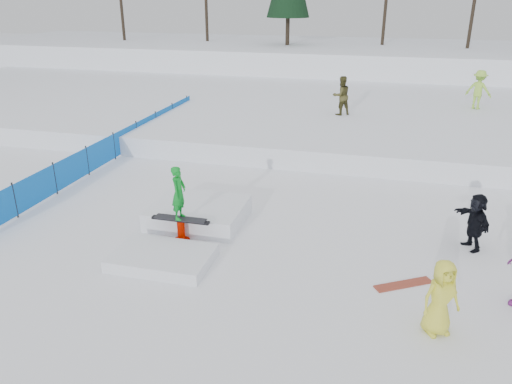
% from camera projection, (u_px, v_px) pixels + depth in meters
% --- Properties ---
extents(ground, '(120.00, 120.00, 0.00)m').
position_uv_depth(ground, '(216.00, 260.00, 12.42)').
color(ground, white).
extents(snow_berm, '(60.00, 14.00, 2.40)m').
position_uv_depth(snow_berm, '(341.00, 60.00, 38.87)').
color(snow_berm, white).
rests_on(snow_berm, ground).
extents(snow_midrise, '(50.00, 18.00, 0.80)m').
position_uv_depth(snow_midrise, '(314.00, 108.00, 26.62)').
color(snow_midrise, white).
rests_on(snow_midrise, ground).
extents(safety_fence, '(0.05, 16.00, 1.10)m').
position_uv_depth(safety_fence, '(114.00, 146.00, 19.66)').
color(safety_fence, blue).
rests_on(safety_fence, ground).
extents(walker_olive, '(1.11, 1.06, 1.80)m').
position_uv_depth(walker_olive, '(341.00, 96.00, 23.22)').
color(walker_olive, '#3E3A19').
rests_on(walker_olive, snow_midrise).
extents(walker_ygreen, '(1.40, 1.15, 1.89)m').
position_uv_depth(walker_ygreen, '(479.00, 90.00, 24.37)').
color(walker_ygreen, '#9ED843').
rests_on(walker_ygreen, snow_midrise).
extents(spectator_yellow, '(0.91, 0.81, 1.57)m').
position_uv_depth(spectator_yellow, '(441.00, 298.00, 9.52)').
color(spectator_yellow, yellow).
rests_on(spectator_yellow, ground).
extents(spectator_dark, '(0.98, 1.47, 1.52)m').
position_uv_depth(spectator_dark, '(475.00, 222.00, 12.71)').
color(spectator_dark, black).
rests_on(spectator_dark, ground).
extents(loose_board_red, '(1.34, 0.98, 0.03)m').
position_uv_depth(loose_board_red, '(403.00, 284.00, 11.36)').
color(loose_board_red, maroon).
rests_on(loose_board_red, ground).
extents(jib_rail_feature, '(2.60, 4.40, 2.11)m').
position_uv_depth(jib_rail_feature, '(189.00, 222.00, 13.75)').
color(jib_rail_feature, white).
rests_on(jib_rail_feature, ground).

